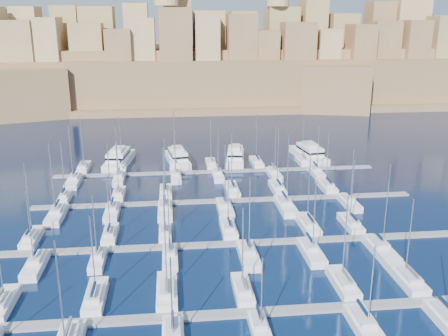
{
  "coord_description": "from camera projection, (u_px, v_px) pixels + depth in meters",
  "views": [
    {
      "loc": [
        -11.66,
        -93.11,
        39.07
      ],
      "look_at": [
        -0.93,
        6.0,
        9.0
      ],
      "focal_mm": 40.0,
      "sensor_mm": 36.0,
      "label": 1
    }
  ],
  "objects": [
    {
      "name": "sailboat_32",
      "position": [
        165.0,
        210.0,
        103.5
      ],
      "size": [
        2.95,
        9.84,
        14.68
      ],
      "color": "white",
      "rests_on": "ground"
    },
    {
      "name": "sailboat_47",
      "position": [
        316.0,
        172.0,
        128.97
      ],
      "size": [
        2.61,
        8.71,
        13.4
      ],
      "color": "white",
      "rests_on": "ground"
    },
    {
      "name": "sailboat_2",
      "position": [
        167.0,
        292.0,
        72.77
      ],
      "size": [
        3.0,
        9.98,
        15.85
      ],
      "color": "white",
      "rests_on": "ground"
    },
    {
      "name": "sailboat_4",
      "position": [
        343.0,
        283.0,
        75.13
      ],
      "size": [
        2.77,
        9.22,
        14.76
      ],
      "color": "white",
      "rests_on": "ground"
    },
    {
      "name": "sailboat_26",
      "position": [
        166.0,
        192.0,
        114.19
      ],
      "size": [
        2.72,
        9.06,
        13.61
      ],
      "color": "white",
      "rests_on": "ground"
    },
    {
      "name": "sailboat_0",
      "position": [
        4.0,
        303.0,
        69.79
      ],
      "size": [
        2.58,
        8.61,
        13.22
      ],
      "color": "white",
      "rests_on": "ground"
    },
    {
      "name": "sailboat_10",
      "position": [
        365.0,
        327.0,
        64.37
      ],
      "size": [
        2.9,
        9.68,
        12.93
      ],
      "color": "white",
      "rests_on": "ground"
    },
    {
      "name": "sailboat_39",
      "position": [
        211.0,
        164.0,
        136.35
      ],
      "size": [
        2.69,
        8.96,
        13.53
      ],
      "color": "white",
      "rests_on": "ground"
    },
    {
      "name": "sailboat_42",
      "position": [
        74.0,
        181.0,
        122.05
      ],
      "size": [
        3.01,
        10.03,
        15.17
      ],
      "color": "white",
      "rests_on": "ground"
    },
    {
      "name": "sailboat_36",
      "position": [
        84.0,
        168.0,
        132.98
      ],
      "size": [
        2.79,
        9.29,
        14.72
      ],
      "color": "white",
      "rests_on": "ground"
    },
    {
      "name": "sailboat_11",
      "position": [
        448.0,
        321.0,
        65.63
      ],
      "size": [
        2.85,
        9.49,
        15.2
      ],
      "color": "white",
      "rests_on": "ground"
    },
    {
      "name": "sailboat_34",
      "position": [
        286.0,
        206.0,
        105.79
      ],
      "size": [
        3.16,
        10.53,
        16.98
      ],
      "color": "white",
      "rests_on": "ground"
    },
    {
      "name": "sailboat_28",
      "position": [
        277.0,
        188.0,
        116.98
      ],
      "size": [
        2.79,
        9.29,
        15.52
      ],
      "color": "white",
      "rests_on": "ground"
    },
    {
      "name": "sailboat_31",
      "position": [
        112.0,
        212.0,
        102.63
      ],
      "size": [
        2.79,
        9.31,
        15.66
      ],
      "color": "white",
      "rests_on": "ground"
    },
    {
      "name": "ground",
      "position": [
        232.0,
        219.0,
        101.1
      ],
      "size": [
        600.0,
        600.0,
        0.0
      ],
      "primitive_type": "plane",
      "color": "black",
      "rests_on": "ground"
    },
    {
      "name": "sailboat_3",
      "position": [
        243.0,
        290.0,
        73.25
      ],
      "size": [
        2.57,
        8.56,
        13.73
      ],
      "color": "white",
      "rests_on": "ground"
    },
    {
      "name": "pontoon_far",
      "position": [
        217.0,
        172.0,
        131.5
      ],
      "size": [
        84.0,
        2.0,
        0.4
      ],
      "primitive_type": "cube",
      "color": "slate",
      "rests_on": "ground"
    },
    {
      "name": "fortified_city",
      "position": [
        193.0,
        70.0,
        244.61
      ],
      "size": [
        460.0,
        108.95,
        59.52
      ],
      "color": "brown",
      "rests_on": "ground"
    },
    {
      "name": "sailboat_18",
      "position": [
        35.0,
        265.0,
        80.71
      ],
      "size": [
        2.77,
        9.22,
        13.85
      ],
      "color": "white",
      "rests_on": "ground"
    },
    {
      "name": "sailboat_5",
      "position": [
        407.0,
        278.0,
        76.51
      ],
      "size": [
        2.97,
        9.91,
        13.78
      ],
      "color": "white",
      "rests_on": "ground"
    },
    {
      "name": "pontoon_near",
      "position": [
        262.0,
        312.0,
        68.68
      ],
      "size": [
        84.0,
        2.0,
        0.4
      ],
      "primitive_type": "cube",
      "color": "slate",
      "rests_on": "ground"
    },
    {
      "name": "sailboat_38",
      "position": [
        175.0,
        165.0,
        135.48
      ],
      "size": [
        2.79,
        9.3,
        15.86
      ],
      "color": "white",
      "rests_on": "ground"
    },
    {
      "name": "sailboat_19",
      "position": [
        98.0,
        260.0,
        82.43
      ],
      "size": [
        2.31,
        7.72,
        12.55
      ],
      "color": "white",
      "rests_on": "ground"
    },
    {
      "name": "sailboat_20",
      "position": [
        170.0,
        257.0,
        83.31
      ],
      "size": [
        2.53,
        8.44,
        13.29
      ],
      "color": "white",
      "rests_on": "ground"
    },
    {
      "name": "sailboat_46",
      "position": [
        274.0,
        174.0,
        127.52
      ],
      "size": [
        2.81,
        9.36,
        13.57
      ],
      "color": "white",
      "rests_on": "ground"
    },
    {
      "name": "sailboat_14",
      "position": [
        165.0,
        233.0,
        92.54
      ],
      "size": [
        2.26,
        7.54,
        11.88
      ],
      "color": "white",
      "rests_on": "ground"
    },
    {
      "name": "sailboat_17",
      "position": [
        351.0,
        224.0,
        96.87
      ],
      "size": [
        2.67,
        8.91,
        13.69
      ],
      "color": "white",
      "rests_on": "ground"
    },
    {
      "name": "sailboat_41",
      "position": [
        302.0,
        162.0,
        138.63
      ],
      "size": [
        2.46,
        8.21,
        12.52
      ],
      "color": "white",
      "rests_on": "ground"
    },
    {
      "name": "pontoon_mid_far",
      "position": [
        226.0,
        201.0,
        110.56
      ],
      "size": [
        84.0,
        2.0,
        0.4
      ],
      "primitive_type": "cube",
      "color": "slate",
      "rests_on": "ground"
    },
    {
      "name": "sailboat_44",
      "position": [
        176.0,
        177.0,
        125.38
      ],
      "size": [
        2.52,
        8.41,
        13.17
      ],
      "color": "white",
      "rests_on": "ground"
    },
    {
      "name": "sailboat_24",
      "position": [
        65.0,
        197.0,
        111.22
      ],
      "size": [
        2.29,
        7.64,
        13.44
      ],
      "color": "white",
      "rests_on": "ground"
    },
    {
      "name": "sailboat_23",
      "position": [
        381.0,
        249.0,
        86.13
      ],
      "size": [
        3.11,
        10.38,
        16.55
      ],
      "color": "white",
      "rests_on": "ground"
    },
    {
      "name": "sailboat_16",
      "position": [
        308.0,
        224.0,
        96.4
      ],
      "size": [
        2.93,
        9.77,
        15.11
      ],
      "color": "white",
      "rests_on": "ground"
    },
    {
      "name": "sailboat_40",
      "position": [
        256.0,
        162.0,
        137.89
      ],
      "size": [
        2.84,
        9.48,
        14.6
      ],
      "color": "white",
      "rests_on": "ground"
    },
    {
      "name": "motor_yacht_d",
      "position": [
        309.0,
        153.0,
        143.54
      ],
      "size": [
        7.65,
        18.48,
        5.25
      ],
      "color": "white",
      "rests_on": "ground"
    },
    {
      "name": "motor_yacht_c",
      "position": [
        235.0,
        156.0,
        140.32
      ],
      "size": [
        7.08,
        16.29,
        5.25
      ],
      "color": "white",
      "rests_on": "ground"
    },
    {
      "name": "sailboat_43",
      "position": [
        119.0,
        179.0,
        123.76
      ],
      "size": [
        2.63,
        8.75,
        14.46
      ],
      "color": "white",
      "rests_on": "ground"
    },
    {
      "name": "sailboat_13",
      "position": [
        110.0,
        235.0,
        91.9
      ],
      "size": [
        2.52,
        8.39,
        12.37
      ],
      "color": "white",
      "rests_on": "ground"
    },
    {
      "name": "motor_yacht_a",
      "position": [
        119.0,
        158.0,
        138.23
      ],
      "size": [
        7.82,
        19.03,
        5.25
      ],
      "color": "white",
      "rests_on": "ground"
    },
    {
      "name": "sailboat_9",
      "position": [
        260.0,
        330.0,
        63.9
      ],
      "size": [
        2.31,
        7.71,
        11.48
      ],
      "color": "white",
      "rests_on": "ground"
    },
    {
      "name": "sailboat_30",
      "position": [
        56.0,
        215.0,
        101.16
      ],
      "size": [
        3.0,
        10.01,
        16.16
      ],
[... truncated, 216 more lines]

